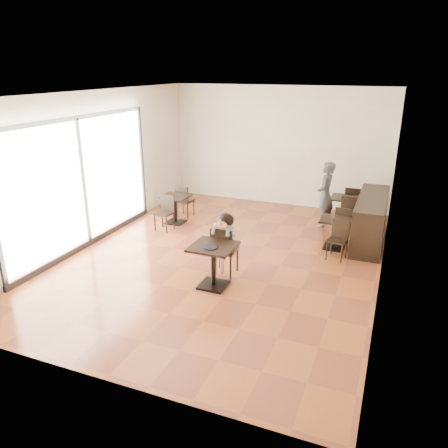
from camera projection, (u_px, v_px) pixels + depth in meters
The scene contains 23 objects.
floor at pixel (224, 257), 8.90m from camera, with size 6.00×8.00×0.01m, color brown.
ceiling at pixel (224, 93), 7.80m from camera, with size 6.00×8.00×0.01m, color white.
wall_back at pixel (279, 147), 11.84m from camera, with size 6.00×0.01×3.20m, color silver.
wall_front at pixel (91, 262), 4.86m from camera, with size 6.00×0.01×3.20m, color silver.
wall_left at pixel (95, 168), 9.40m from camera, with size 0.01×8.00×3.20m, color silver.
wall_right at pixel (390, 197), 7.30m from camera, with size 0.01×8.00×3.20m, color silver.
storefront_window at pixel (82, 182), 9.02m from camera, with size 0.04×4.50×2.60m, color white.
child_table at pixel (213, 266), 7.57m from camera, with size 0.74×0.74×0.78m, color black, non-canonical shape.
child_chair at pixel (225, 250), 8.03m from camera, with size 0.42×0.42×0.94m, color black, non-canonical shape.
child at pixel (225, 244), 7.99m from camera, with size 0.42×0.59×1.18m, color gray, non-canonical shape.
plate at pixel (211, 247), 7.35m from camera, with size 0.26×0.26×0.02m, color black.
pizza_slice at pixel (221, 225), 7.67m from camera, with size 0.27×0.21×0.06m, color #E4D175, non-canonical shape.
adult_patron at pixel (325, 195), 10.36m from camera, with size 0.57×0.38×1.57m, color #3D3E43.
cafe_table_mid at pixel (334, 234), 9.21m from camera, with size 0.62×0.62×0.65m, color black, non-canonical shape.
cafe_table_left at pixel (175, 210), 10.70m from camera, with size 0.66×0.66×0.69m, color black, non-canonical shape.
cafe_table_back at pixel (344, 211), 10.62m from camera, with size 0.65×0.65×0.69m, color black, non-canonical shape.
chair_mid_a at pixel (344, 223), 9.63m from camera, with size 0.35×0.35×0.79m, color black, non-canonical shape.
chair_mid_b at pixel (337, 241), 8.67m from camera, with size 0.35×0.35×0.79m, color black, non-canonical shape.
chair_left_a at pixel (185, 201), 11.15m from camera, with size 0.37×0.37×0.83m, color black, non-canonical shape.
chair_left_b at pixel (164, 213), 10.19m from camera, with size 0.37×0.37×0.83m, color black, non-canonical shape.
chair_back_a at pixel (352, 202), 11.03m from camera, with size 0.37×0.37×0.83m, color black, non-canonical shape.
chair_back_b at pixel (347, 215), 10.07m from camera, with size 0.37×0.37×0.83m, color black, non-canonical shape.
service_counter at pixel (371, 219), 9.54m from camera, with size 0.60×2.40×1.00m, color black.
Camera 1 is at (3.02, -7.55, 3.66)m, focal length 35.00 mm.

